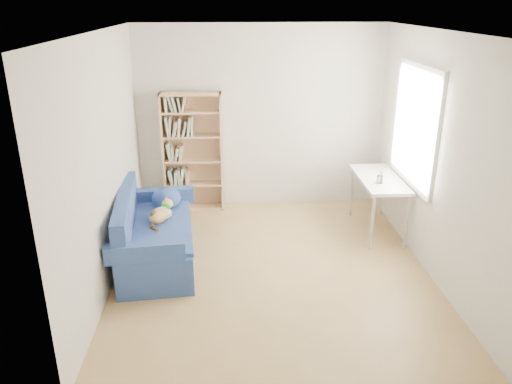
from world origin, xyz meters
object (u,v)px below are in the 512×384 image
(sofa, at_px, (153,235))
(bookshelf, at_px, (193,157))
(desk, at_px, (379,183))
(pen_cup, at_px, (380,179))

(sofa, height_order, bookshelf, bookshelf)
(desk, bearing_deg, sofa, -167.76)
(bookshelf, xyz_separation_m, pen_cup, (2.38, -1.13, 0.02))
(sofa, distance_m, pen_cup, 2.84)
(pen_cup, bearing_deg, bookshelf, 154.59)
(sofa, distance_m, bookshelf, 1.66)
(sofa, relative_size, bookshelf, 1.04)
(bookshelf, height_order, desk, bookshelf)
(desk, height_order, pen_cup, pen_cup)
(bookshelf, bearing_deg, pen_cup, -25.41)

